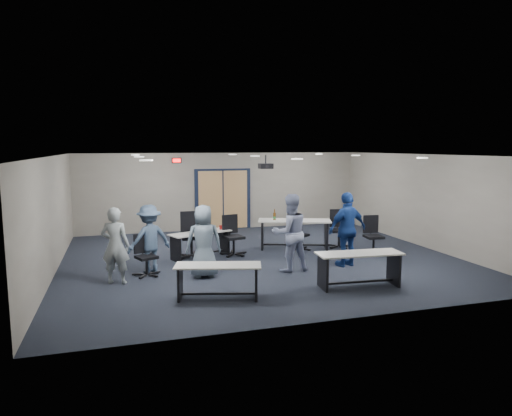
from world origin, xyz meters
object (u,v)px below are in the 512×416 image
object	(u,v)px
table_front_left	(218,275)
person_plaid	(204,241)
chair_back_d	(339,229)
chair_loose_right	(374,235)
person_lightblue	(290,233)
chair_back_c	(300,234)
person_navy	(347,229)
table_back_left	(201,240)
chair_loose_left	(146,255)
person_back	(149,239)
table_front_right	(359,263)
person_gray	(115,246)
table_back_right	(294,229)
chair_back_a	(191,235)
chair_back_b	(234,236)

from	to	relation	value
table_front_left	person_plaid	bearing A→B (deg)	105.56
chair_back_d	chair_loose_right	bearing A→B (deg)	-50.13
chair_loose_right	person_lightblue	world-z (taller)	person_lightblue
chair_back_c	person_navy	bearing A→B (deg)	-107.92
table_back_left	chair_loose_left	size ratio (longest dim) A/B	1.86
person_plaid	chair_loose_right	bearing A→B (deg)	-167.21
person_lightblue	person_navy	distance (m)	1.51
chair_back_c	person_back	distance (m)	4.38
table_front_left	table_back_left	bearing A→B (deg)	101.47
chair_loose_left	chair_loose_right	xyz separation A→B (m)	(6.09, 0.41, 0.05)
chair_loose_right	person_back	distance (m)	6.00
table_front_left	person_back	distance (m)	2.57
table_back_left	person_navy	xyz separation A→B (m)	(3.29, -1.90, 0.45)
table_front_right	chair_back_d	world-z (taller)	chair_back_d
table_front_right	chair_back_d	distance (m)	3.77
table_front_left	person_lightblue	distance (m)	2.54
chair_loose_right	person_back	size ratio (longest dim) A/B	0.65
table_front_left	chair_loose_right	distance (m)	5.41
chair_back_d	person_gray	bearing A→B (deg)	-151.62
chair_back_c	chair_loose_left	xyz separation A→B (m)	(-4.32, -1.41, 0.00)
person_gray	chair_loose_right	bearing A→B (deg)	-154.15
table_front_left	table_back_right	bearing A→B (deg)	66.12
chair_back_a	chair_loose_left	distance (m)	1.91
person_plaid	person_navy	size ratio (longest dim) A/B	0.90
table_front_left	person_gray	size ratio (longest dim) A/B	1.05
table_back_left	chair_back_d	distance (m)	4.07
table_back_right	chair_back_b	size ratio (longest dim) A/B	2.00
table_front_right	chair_loose_left	distance (m)	4.72
table_front_left	person_lightblue	world-z (taller)	person_lightblue
chair_back_d	person_lightblue	size ratio (longest dim) A/B	0.60
table_back_left	chair_back_c	bearing A→B (deg)	-21.55
chair_back_b	person_plaid	xyz separation A→B (m)	(-1.14, -1.80, 0.28)
person_lightblue	table_back_right	bearing A→B (deg)	-118.32
table_back_left	person_navy	bearing A→B (deg)	-52.13
chair_loose_left	person_back	distance (m)	0.44
chair_back_a	chair_loose_left	bearing A→B (deg)	-130.05
chair_loose_right	chair_back_d	bearing A→B (deg)	123.89
table_back_left	person_lightblue	distance (m)	2.66
table_front_left	person_navy	size ratio (longest dim) A/B	0.95
table_front_left	person_plaid	world-z (taller)	person_plaid
chair_back_a	table_back_right	bearing A→B (deg)	4.52
table_front_left	person_back	size ratio (longest dim) A/B	1.09
table_front_right	chair_back_a	xyz separation A→B (m)	(-2.97, 3.55, 0.11)
table_front_left	table_front_right	world-z (taller)	table_front_right
table_front_right	person_gray	world-z (taller)	person_gray
chair_back_a	person_plaid	bearing A→B (deg)	-89.40
table_front_left	chair_back_d	xyz separation A→B (m)	(4.32, 3.41, 0.09)
chair_back_a	person_navy	xyz separation A→B (m)	(3.53, -1.96, 0.31)
table_back_right	person_gray	xyz separation A→B (m)	(-4.89, -2.03, 0.25)
chair_loose_right	person_lightblue	bearing A→B (deg)	-155.36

